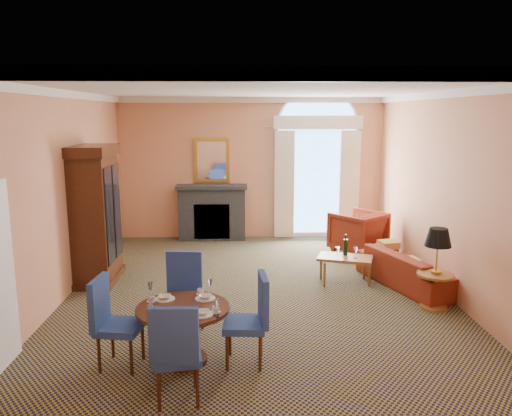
{
  "coord_description": "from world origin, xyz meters",
  "views": [
    {
      "loc": [
        -0.27,
        -7.63,
        2.84
      ],
      "look_at": [
        0.0,
        0.5,
        1.3
      ],
      "focal_mm": 35.0,
      "sensor_mm": 36.0,
      "label": 1
    }
  ],
  "objects_px": {
    "armoire": "(95,217)",
    "armchair": "(358,232)",
    "sofa": "(409,269)",
    "coffee_table": "(345,258)",
    "side_table": "(437,258)",
    "dining_table": "(183,320)"
  },
  "relations": [
    {
      "from": "armoire",
      "to": "armchair",
      "type": "distance_m",
      "value": 5.2
    },
    {
      "from": "armoire",
      "to": "sofa",
      "type": "distance_m",
      "value": 5.36
    },
    {
      "from": "sofa",
      "to": "armchair",
      "type": "height_order",
      "value": "armchair"
    },
    {
      "from": "coffee_table",
      "to": "side_table",
      "type": "xyz_separation_m",
      "value": [
        1.08,
        -1.19,
        0.35
      ]
    },
    {
      "from": "dining_table",
      "to": "armoire",
      "type": "bearing_deg",
      "value": 121.15
    },
    {
      "from": "sofa",
      "to": "side_table",
      "type": "bearing_deg",
      "value": 163.25
    },
    {
      "from": "armoire",
      "to": "coffee_table",
      "type": "height_order",
      "value": "armoire"
    },
    {
      "from": "dining_table",
      "to": "armchair",
      "type": "height_order",
      "value": "dining_table"
    },
    {
      "from": "armoire",
      "to": "dining_table",
      "type": "xyz_separation_m",
      "value": [
        1.79,
        -2.97,
        -0.61
      ]
    },
    {
      "from": "sofa",
      "to": "side_table",
      "type": "distance_m",
      "value": 1.11
    },
    {
      "from": "dining_table",
      "to": "armchair",
      "type": "xyz_separation_m",
      "value": [
        3.1,
        4.56,
        -0.08
      ]
    },
    {
      "from": "armoire",
      "to": "dining_table",
      "type": "relative_size",
      "value": 2.17
    },
    {
      "from": "sofa",
      "to": "coffee_table",
      "type": "xyz_separation_m",
      "value": [
        -1.03,
        0.2,
        0.14
      ]
    },
    {
      "from": "armchair",
      "to": "side_table",
      "type": "height_order",
      "value": "side_table"
    },
    {
      "from": "armoire",
      "to": "sofa",
      "type": "xyz_separation_m",
      "value": [
        5.27,
        -0.46,
        -0.83
      ]
    },
    {
      "from": "armoire",
      "to": "coffee_table",
      "type": "bearing_deg",
      "value": -3.53
    },
    {
      "from": "armchair",
      "to": "coffee_table",
      "type": "bearing_deg",
      "value": 30.87
    },
    {
      "from": "dining_table",
      "to": "side_table",
      "type": "bearing_deg",
      "value": 23.2
    },
    {
      "from": "sofa",
      "to": "armchair",
      "type": "relative_size",
      "value": 2.09
    },
    {
      "from": "armchair",
      "to": "armoire",
      "type": "bearing_deg",
      "value": -21.57
    },
    {
      "from": "dining_table",
      "to": "sofa",
      "type": "relative_size",
      "value": 0.54
    },
    {
      "from": "sofa",
      "to": "armchair",
      "type": "distance_m",
      "value": 2.1
    }
  ]
}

